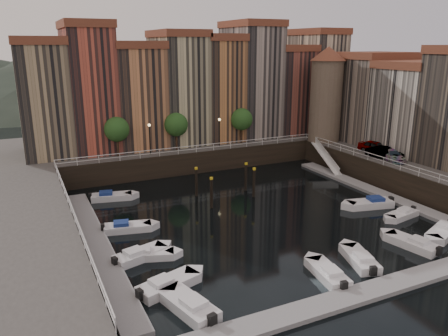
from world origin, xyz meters
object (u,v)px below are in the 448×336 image
boat_left_0 (167,285)px  car_c (392,156)px  gangway (326,157)px  mooring_pilings (227,184)px  car_b (385,154)px  car_a (375,148)px  boat_left_1 (148,255)px  corner_tower (326,93)px  boat_left_2 (139,255)px

boat_left_0 → car_c: size_ratio=1.11×
gangway → mooring_pilings: (-17.50, -4.47, -0.27)m
car_b → gangway: bearing=94.0°
car_c → car_a: bearing=92.7°
mooring_pilings → boat_left_1: size_ratio=1.49×
gangway → boat_left_0: (-29.98, -20.34, -1.53)m
gangway → boat_left_1: gangway is taller
corner_tower → boat_left_2: size_ratio=2.84×
mooring_pilings → car_b: car_b is taller
gangway → car_a: size_ratio=1.80×
mooring_pilings → boat_left_2: 16.80m
car_a → car_c: car_a is taller
corner_tower → gangway: 9.86m
gangway → boat_left_0: bearing=-145.8°
mooring_pilings → car_b: 20.84m
mooring_pilings → boat_left_0: size_ratio=1.27×
mooring_pilings → boat_left_2: size_ratio=1.33×
corner_tower → boat_left_1: size_ratio=3.16×
gangway → car_b: 8.50m
gangway → boat_left_2: size_ratio=1.71×
mooring_pilings → corner_tower: bearing=23.7°
mooring_pilings → boat_left_2: mooring_pilings is taller
boat_left_1 → car_b: size_ratio=0.95×
corner_tower → car_a: bearing=-81.3°
boat_left_1 → boat_left_2: 0.72m
corner_tower → mooring_pilings: bearing=-156.3°
boat_left_0 → mooring_pilings: bearing=34.1°
corner_tower → boat_left_0: size_ratio=2.70×
boat_left_1 → corner_tower: bearing=49.5°
gangway → car_a: bearing=-47.9°
boat_left_2 → car_b: bearing=-4.4°
gangway → car_c: size_ratio=1.81×
mooring_pilings → car_a: bearing=-0.8°
boat_left_2 → car_c: car_c is taller
corner_tower → boat_left_2: corner_tower is taller
car_b → car_a: bearing=48.8°
car_c → boat_left_0: bearing=-142.5°
car_a → car_c: (-1.10, -3.97, -0.12)m
boat_left_0 → car_b: size_ratio=1.11×
car_a → boat_left_0: bearing=-172.9°
gangway → car_a: (4.31, -4.77, 1.87)m
mooring_pilings → gangway: bearing=14.3°
boat_left_2 → car_c: size_ratio=1.06×
car_c → boat_left_2: bearing=-151.4°
boat_left_0 → car_a: (34.30, 15.57, 3.40)m
mooring_pilings → car_b: (20.47, -3.28, 2.11)m
car_a → corner_tower: bearing=81.3°
car_b → corner_tower: bearing=73.4°
car_a → boat_left_1: bearing=179.4°
boat_left_2 → boat_left_1: bearing=-30.2°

